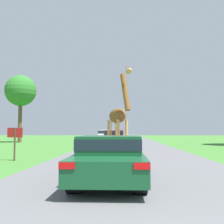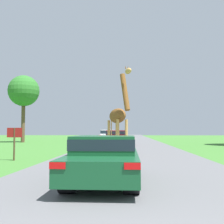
{
  "view_description": "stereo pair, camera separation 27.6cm",
  "coord_description": "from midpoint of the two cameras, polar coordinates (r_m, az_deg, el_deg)",
  "views": [
    {
      "loc": [
        -0.28,
        -1.44,
        1.36
      ],
      "look_at": [
        -0.94,
        13.99,
        2.39
      ],
      "focal_mm": 45.0,
      "sensor_mm": 36.0,
      "label": 1
    },
    {
      "loc": [
        -0.01,
        -1.42,
        1.36
      ],
      "look_at": [
        -0.94,
        13.99,
        2.39
      ],
      "focal_mm": 45.0,
      "sensor_mm": 36.0,
      "label": 2
    }
  ],
  "objects": [
    {
      "name": "road",
      "position": [
        31.46,
        3.74,
        -6.26
      ],
      "size": [
        7.47,
        120.0,
        0.0
      ],
      "color": "#5B5B5E",
      "rests_on": "ground"
    },
    {
      "name": "giraffe_near_road",
      "position": [
        15.3,
        1.84,
        -0.64
      ],
      "size": [
        1.5,
        2.6,
        4.7
      ],
      "rotation": [
        0.0,
        0.0,
        -2.7
      ],
      "color": "tan",
      "rests_on": "ground"
    },
    {
      "name": "car_lead_maroon",
      "position": [
        7.44,
        -0.49,
        -9.21
      ],
      "size": [
        1.73,
        4.2,
        1.22
      ],
      "color": "#144C28",
      "rests_on": "ground"
    },
    {
      "name": "car_queue_right",
      "position": [
        31.21,
        -0.44,
        -4.9
      ],
      "size": [
        1.83,
        4.12,
        1.45
      ],
      "color": "silver",
      "rests_on": "ground"
    },
    {
      "name": "car_queue_left",
      "position": [
        25.86,
        1.13,
        -5.17
      ],
      "size": [
        1.88,
        4.59,
        1.38
      ],
      "color": "maroon",
      "rests_on": "ground"
    },
    {
      "name": "tree_centre_back",
      "position": [
        34.34,
        -17.28,
        4.02
      ],
      "size": [
        3.6,
        3.6,
        7.8
      ],
      "color": "brown",
      "rests_on": "ground"
    },
    {
      "name": "sign_post",
      "position": [
        13.58,
        -18.66,
        -4.95
      ],
      "size": [
        0.7,
        0.08,
        1.49
      ],
      "color": "#4C3823",
      "rests_on": "ground"
    }
  ]
}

